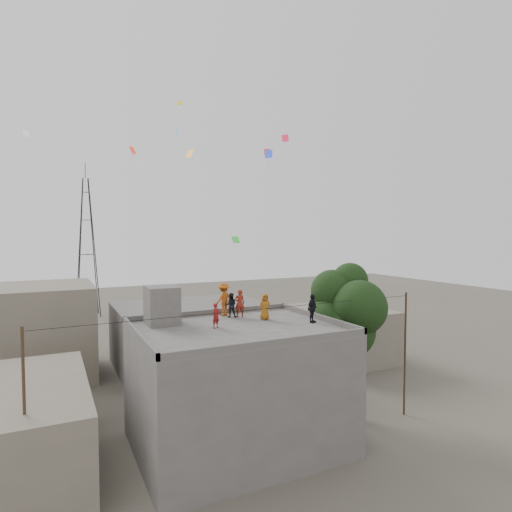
{
  "coord_description": "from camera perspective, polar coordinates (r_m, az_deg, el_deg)",
  "views": [
    {
      "loc": [
        -8.53,
        -19.73,
        10.92
      ],
      "look_at": [
        1.69,
        1.26,
        9.66
      ],
      "focal_mm": 30.0,
      "sensor_mm": 36.0,
      "label": 1
    }
  ],
  "objects": [
    {
      "name": "ground",
      "position": [
        24.11,
        -2.51,
        -23.84
      ],
      "size": [
        140.0,
        140.0,
        0.0
      ],
      "primitive_type": "plane",
      "color": "#4E4A40",
      "rests_on": "ground"
    },
    {
      "name": "main_building",
      "position": [
        22.89,
        -2.53,
        -17.01
      ],
      "size": [
        10.0,
        8.0,
        6.1
      ],
      "color": "#53504D",
      "rests_on": "ground"
    },
    {
      "name": "parapet",
      "position": [
        21.99,
        -2.55,
        -9.16
      ],
      "size": [
        10.0,
        8.0,
        0.3
      ],
      "color": "#53504D",
      "rests_on": "main_building"
    },
    {
      "name": "stair_head_box",
      "position": [
        23.27,
        -12.44,
        -6.42
      ],
      "size": [
        1.6,
        1.8,
        2.0
      ],
      "primitive_type": "cube",
      "color": "#53504D",
      "rests_on": "main_building"
    },
    {
      "name": "neighbor_north",
      "position": [
        36.32,
        -8.53,
        -10.34
      ],
      "size": [
        12.0,
        9.0,
        5.0
      ],
      "primitive_type": "cube",
      "color": "#53504D",
      "rests_on": "ground"
    },
    {
      "name": "neighbor_northwest",
      "position": [
        36.52,
        -28.05,
        -8.99
      ],
      "size": [
        9.0,
        8.0,
        7.0
      ],
      "primitive_type": "cube",
      "color": "#696353",
      "rests_on": "ground"
    },
    {
      "name": "neighbor_east",
      "position": [
        38.31,
        11.07,
        -10.12
      ],
      "size": [
        7.0,
        8.0,
        4.4
      ],
      "primitive_type": "cube",
      "color": "#696353",
      "rests_on": "ground"
    },
    {
      "name": "tree",
      "position": [
        26.25,
        11.97,
        -7.54
      ],
      "size": [
        4.9,
        4.6,
        9.1
      ],
      "color": "black",
      "rests_on": "ground"
    },
    {
      "name": "utility_line",
      "position": [
        21.75,
        0.08,
        -15.93
      ],
      "size": [
        20.12,
        0.62,
        7.4
      ],
      "color": "black",
      "rests_on": "ground"
    },
    {
      "name": "transmission_tower",
      "position": [
        59.93,
        -21.62,
        1.11
      ],
      "size": [
        2.97,
        2.97,
        20.01
      ],
      "color": "black",
      "rests_on": "ground"
    },
    {
      "name": "person_red_adult",
      "position": [
        24.59,
        -2.19,
        -6.33
      ],
      "size": [
        0.64,
        0.48,
        1.58
      ],
      "primitive_type": "imported",
      "rotation": [
        0.0,
        0.0,
        2.95
      ],
      "color": "maroon",
      "rests_on": "main_building"
    },
    {
      "name": "person_orange_child",
      "position": [
        23.87,
        1.19,
        -6.78
      ],
      "size": [
        0.77,
        0.57,
        1.45
      ],
      "primitive_type": "imported",
      "rotation": [
        0.0,
        0.0,
        -0.16
      ],
      "color": "#975511",
      "rests_on": "main_building"
    },
    {
      "name": "person_dark_child",
      "position": [
        24.62,
        -3.37,
        -6.55
      ],
      "size": [
        0.82,
        0.75,
        1.39
      ],
      "primitive_type": "imported",
      "rotation": [
        0.0,
        0.0,
        2.74
      ],
      "color": "black",
      "rests_on": "main_building"
    },
    {
      "name": "person_dark_adult",
      "position": [
        23.28,
        7.5,
        -6.94
      ],
      "size": [
        0.97,
        0.78,
        1.55
      ],
      "primitive_type": "imported",
      "rotation": [
        0.0,
        0.0,
        0.52
      ],
      "color": "black",
      "rests_on": "main_building"
    },
    {
      "name": "person_orange_adult",
      "position": [
        25.01,
        -4.34,
        -5.78
      ],
      "size": [
        1.42,
        1.14,
        1.93
      ],
      "primitive_type": "imported",
      "rotation": [
        0.0,
        0.0,
        -2.75
      ],
      "color": "#B05014",
      "rests_on": "main_building"
    },
    {
      "name": "person_red_child",
      "position": [
        21.9,
        -5.36,
        -7.94
      ],
      "size": [
        0.55,
        0.47,
        1.26
      ],
      "primitive_type": "imported",
      "rotation": [
        0.0,
        0.0,
        0.45
      ],
      "color": "maroon",
      "rests_on": "main_building"
    },
    {
      "name": "kites",
      "position": [
        29.51,
        -7.05,
        13.67
      ],
      "size": [
        16.85,
        16.72,
        10.34
      ],
      "color": "#FB2E1A",
      "rests_on": "ground"
    }
  ]
}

